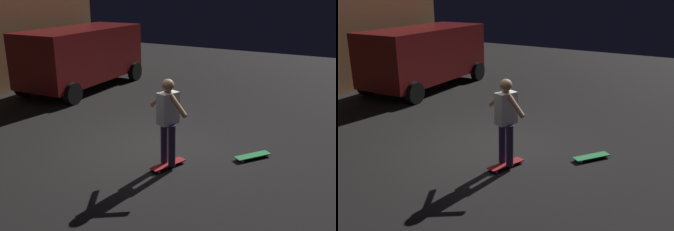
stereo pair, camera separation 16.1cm
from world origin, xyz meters
TOP-DOWN VIEW (x-y plane):
  - ground_plane at (0.00, 0.00)m, footprint 28.00×28.00m
  - parked_van at (3.42, 4.86)m, footprint 4.69×2.39m
  - skateboard_ridden at (-0.55, -0.71)m, footprint 0.80×0.45m
  - skateboard_spare at (0.64, -2.01)m, footprint 0.75×0.62m
  - skater at (-0.55, -0.71)m, footprint 0.43×0.95m

SIDE VIEW (x-z plane):
  - ground_plane at x=0.00m, z-range 0.00..0.00m
  - skateboard_ridden at x=-0.55m, z-range 0.02..0.09m
  - skateboard_spare at x=0.64m, z-range 0.02..0.09m
  - skater at x=-0.55m, z-range 0.20..1.87m
  - parked_van at x=3.42m, z-range 0.15..2.18m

